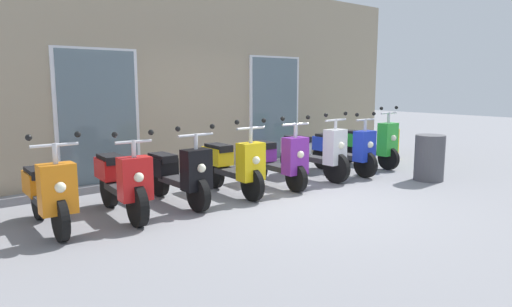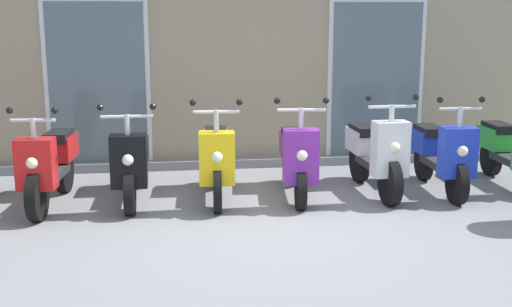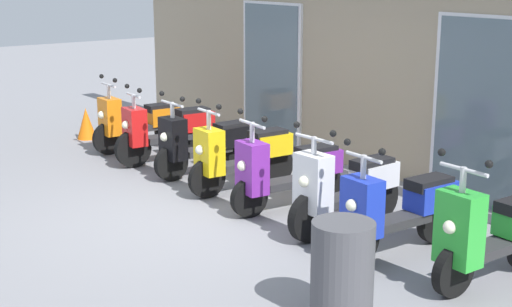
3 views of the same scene
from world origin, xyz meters
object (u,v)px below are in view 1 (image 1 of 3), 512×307
scooter_orange (48,192)px  scooter_green (370,143)px  scooter_purple (277,159)px  scooter_blue (344,149)px  scooter_white (315,152)px  curb_bollard (396,144)px  scooter_yellow (233,164)px  scooter_red (122,181)px  trash_bin (429,158)px  scooter_black (178,173)px

scooter_orange → scooter_green: bearing=0.7°
scooter_purple → scooter_green: 2.74m
scooter_orange → scooter_blue: 5.44m
scooter_white → scooter_orange: bearing=179.9°
scooter_white → curb_bollard: scooter_white is taller
scooter_yellow → scooter_green: bearing=1.5°
scooter_purple → scooter_red: bearing=179.7°
scooter_orange → scooter_white: bearing=-0.1°
scooter_purple → trash_bin: 2.80m
scooter_orange → scooter_black: size_ratio=0.96×
scooter_black → scooter_blue: scooter_blue is taller
curb_bollard → scooter_black: bearing=-178.4°
curb_bollard → trash_bin: bearing=-132.5°
scooter_green → trash_bin: (-0.32, -1.53, -0.08)m
scooter_black → curb_bollard: (5.83, 0.17, -0.10)m
scooter_yellow → scooter_purple: (0.93, -0.02, -0.02)m
scooter_white → scooter_purple: bearing=-178.4°
scooter_black → scooter_red: bearing=-174.8°
scooter_orange → scooter_black: scooter_orange is taller
scooter_orange → scooter_yellow: (2.76, -0.01, 0.02)m
scooter_purple → scooter_orange: bearing=179.5°
scooter_orange → curb_bollard: size_ratio=2.22×
scooter_orange → scooter_white: scooter_white is taller
scooter_white → scooter_green: bearing=2.9°
scooter_yellow → scooter_white: size_ratio=0.97×
scooter_black → scooter_yellow: (0.95, -0.08, 0.04)m
trash_bin → scooter_red: bearing=164.6°
scooter_yellow → scooter_green: 3.67m
scooter_black → scooter_purple: (1.87, -0.10, 0.02)m
scooter_black → scooter_white: (2.83, -0.07, 0.04)m
scooter_purple → scooter_white: 0.95m
scooter_red → scooter_green: bearing=1.1°
scooter_white → scooter_yellow: bearing=-179.8°
scooter_orange → trash_bin: bearing=-13.3°
scooter_red → scooter_black: bearing=5.2°
scooter_red → scooter_orange: bearing=178.8°
scooter_orange → scooter_purple: size_ratio=1.01×
scooter_yellow → scooter_purple: scooter_purple is taller
scooter_green → scooter_red: bearing=-178.9°
scooter_purple → scooter_white: scooter_white is taller
scooter_blue → scooter_orange: bearing=179.6°
scooter_red → scooter_green: (5.51, 0.10, 0.02)m
scooter_green → curb_bollard: size_ratio=2.15×
scooter_black → scooter_blue: 3.63m
curb_bollard → scooter_yellow: bearing=-177.2°
scooter_yellow → scooter_white: scooter_white is taller
scooter_blue → curb_bollard: 2.22m
trash_bin → scooter_purple: bearing=149.8°
curb_bollard → scooter_red: bearing=-177.9°
scooter_black → scooter_green: size_ratio=1.07×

